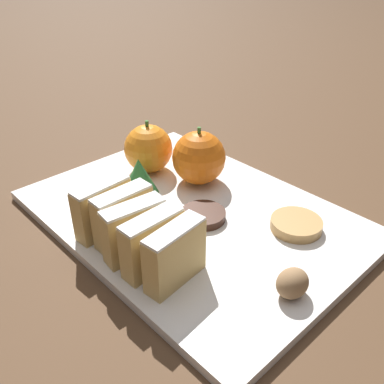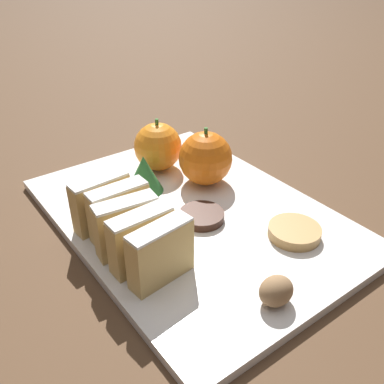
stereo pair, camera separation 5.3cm
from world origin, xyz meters
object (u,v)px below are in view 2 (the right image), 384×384
orange_near (205,158)px  chocolate_cookie (203,216)px  orange_far (158,147)px  walnut (276,291)px

orange_near → chocolate_cookie: (-0.06, -0.07, -0.03)m
orange_near → orange_far: bearing=112.4°
orange_near → orange_far: orange_near is taller
orange_far → chocolate_cookie: 0.15m
orange_far → orange_near: bearing=-67.6°
walnut → chocolate_cookie: size_ratio=0.64×
orange_near → chocolate_cookie: 0.10m
orange_near → chocolate_cookie: bearing=-129.9°
orange_near → walnut: (-0.09, -0.22, -0.02)m
orange_near → orange_far: (-0.03, 0.07, -0.00)m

